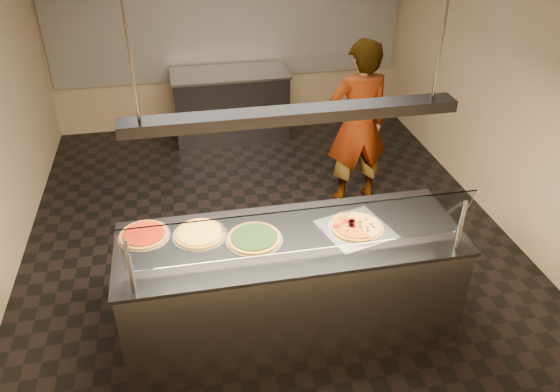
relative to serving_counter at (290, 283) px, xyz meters
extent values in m
cube|color=black|center=(0.05, 1.32, -0.48)|extent=(5.00, 6.00, 0.02)
cube|color=tan|center=(0.05, 4.33, 1.03)|extent=(5.00, 0.02, 3.00)
cube|color=tan|center=(0.05, -1.69, 1.03)|extent=(5.00, 0.02, 3.00)
cube|color=tan|center=(2.56, 1.32, 1.03)|extent=(0.02, 6.00, 3.00)
cube|color=silver|center=(0.05, 4.30, 0.83)|extent=(4.90, 0.02, 1.20)
cube|color=#B7B7BC|center=(0.00, 0.00, -0.02)|extent=(2.64, 0.90, 0.90)
cube|color=#2F2F33|center=(0.00, 0.00, 0.45)|extent=(2.68, 0.94, 0.03)
cylinder|color=#B7B7BC|center=(-1.17, -0.40, 0.68)|extent=(0.03, 0.03, 0.44)
cylinder|color=#B7B7BC|center=(1.17, -0.40, 0.68)|extent=(0.03, 0.03, 0.44)
cube|color=white|center=(0.00, -0.34, 0.76)|extent=(2.44, 0.18, 0.47)
cube|color=silver|center=(0.52, 0.01, 0.47)|extent=(0.61, 0.61, 0.01)
cylinder|color=silver|center=(0.52, 0.01, 0.47)|extent=(0.44, 0.44, 0.01)
cylinder|color=#700609|center=(0.51, 0.06, 0.52)|extent=(0.06, 0.06, 0.01)
cylinder|color=#700609|center=(0.50, 0.05, 0.52)|extent=(0.06, 0.06, 0.01)
cylinder|color=#700609|center=(0.45, 0.06, 0.52)|extent=(0.06, 0.06, 0.01)
cylinder|color=#700609|center=(0.49, 0.02, 0.52)|extent=(0.06, 0.06, 0.01)
cylinder|color=#700609|center=(0.36, 0.01, 0.52)|extent=(0.06, 0.06, 0.01)
cylinder|color=#700609|center=(0.47, -0.01, 0.52)|extent=(0.06, 0.06, 0.01)
cylinder|color=#700609|center=(0.49, -0.01, 0.52)|extent=(0.06, 0.06, 0.01)
cube|color=#19590F|center=(0.51, 0.16, 0.52)|extent=(0.02, 0.02, 0.01)
cube|color=#19590F|center=(0.47, 0.12, 0.52)|extent=(0.02, 0.02, 0.01)
cube|color=#19590F|center=(0.42, 0.09, 0.52)|extent=(0.02, 0.02, 0.01)
cube|color=#19590F|center=(0.42, 0.04, 0.52)|extent=(0.02, 0.02, 0.01)
cube|color=#19590F|center=(0.45, -0.01, 0.52)|extent=(0.02, 0.02, 0.01)
cube|color=#19590F|center=(0.42, -0.06, 0.52)|extent=(0.02, 0.02, 0.01)
sphere|color=#513014|center=(0.55, -0.05, 0.50)|extent=(0.03, 0.03, 0.03)
sphere|color=#513014|center=(0.59, -0.07, 0.50)|extent=(0.03, 0.03, 0.03)
sphere|color=#513014|center=(0.55, -0.02, 0.50)|extent=(0.03, 0.03, 0.03)
sphere|color=#513014|center=(0.60, -0.03, 0.50)|extent=(0.03, 0.03, 0.03)
sphere|color=#513014|center=(0.65, -0.03, 0.50)|extent=(0.03, 0.03, 0.03)
sphere|color=#513014|center=(0.64, 0.01, 0.50)|extent=(0.03, 0.03, 0.03)
sphere|color=#513014|center=(0.56, 0.02, 0.50)|extent=(0.03, 0.03, 0.03)
sphere|color=#513014|center=(0.63, 0.07, 0.50)|extent=(0.03, 0.03, 0.03)
sphere|color=#513014|center=(0.58, 0.05, 0.50)|extent=(0.03, 0.03, 0.03)
sphere|color=#513014|center=(0.56, 0.05, 0.50)|extent=(0.03, 0.03, 0.03)
cylinder|color=silver|center=(-0.28, 0.03, 0.47)|extent=(0.44, 0.44, 0.01)
cylinder|color=#8D5D1E|center=(-0.28, 0.03, 0.48)|extent=(0.41, 0.41, 0.02)
cylinder|color=black|center=(-0.28, 0.03, 0.49)|extent=(0.36, 0.36, 0.01)
cylinder|color=silver|center=(-0.69, 0.17, 0.47)|extent=(0.42, 0.42, 0.01)
cylinder|color=#8D5D1E|center=(-0.69, 0.17, 0.48)|extent=(0.39, 0.39, 0.02)
cylinder|color=gold|center=(-0.69, 0.17, 0.49)|extent=(0.34, 0.34, 0.01)
cylinder|color=silver|center=(-1.11, 0.24, 0.47)|extent=(0.40, 0.40, 0.01)
cylinder|color=#8D5D1E|center=(-1.11, 0.24, 0.48)|extent=(0.37, 0.37, 0.02)
cylinder|color=maroon|center=(-1.11, 0.24, 0.49)|extent=(0.32, 0.32, 0.01)
cube|color=#B7B7BC|center=(-0.55, 0.18, 0.49)|extent=(0.16, 0.15, 0.00)
cylinder|color=#D7BB72|center=(-0.67, 0.26, 0.49)|extent=(0.07, 0.14, 0.02)
cube|color=#2F2F33|center=(-0.02, 3.87, -0.02)|extent=(1.56, 0.70, 0.90)
cube|color=#B7B7BC|center=(-0.02, 3.87, 0.45)|extent=(1.60, 0.74, 0.03)
imported|color=#3E3947|center=(1.15, 1.87, 0.48)|extent=(0.71, 0.49, 1.89)
cube|color=#2F2F33|center=(0.00, 0.00, 1.48)|extent=(2.30, 0.18, 0.08)
cylinder|color=#B7B7BC|center=(-1.00, 0.00, 2.03)|extent=(0.02, 0.02, 1.01)
cylinder|color=#B7B7BC|center=(1.00, 0.00, 2.03)|extent=(0.02, 0.02, 1.01)
camera|label=1|loc=(-0.75, -3.31, 2.96)|focal=35.00mm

